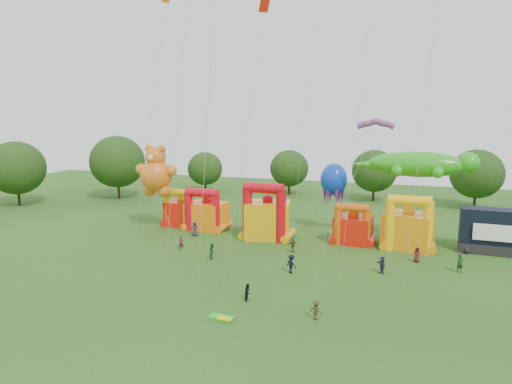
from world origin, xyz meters
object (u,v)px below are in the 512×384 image
(bouncy_castle_0, at_px, (181,211))
(gecko_kite, at_px, (419,183))
(teddy_bear_kite, at_px, (162,198))
(stage_trailer, at_px, (498,232))
(bouncy_castle_2, at_px, (267,217))
(spectator_4, at_px, (293,245))
(octopus_kite, at_px, (333,185))
(spectator_0, at_px, (195,229))

(bouncy_castle_0, bearing_deg, gecko_kite, -0.47)
(bouncy_castle_0, height_order, gecko_kite, gecko_kite)
(gecko_kite, bearing_deg, teddy_bear_kite, -172.88)
(gecko_kite, bearing_deg, bouncy_castle_0, 179.53)
(stage_trailer, bearing_deg, bouncy_castle_2, -175.22)
(spectator_4, bearing_deg, teddy_bear_kite, -33.03)
(octopus_kite, bearing_deg, bouncy_castle_0, -171.80)
(stage_trailer, distance_m, teddy_bear_kite, 41.91)
(bouncy_castle_2, bearing_deg, spectator_4, -46.93)
(octopus_kite, bearing_deg, gecko_kite, -17.18)
(teddy_bear_kite, bearing_deg, bouncy_castle_0, 83.16)
(bouncy_castle_2, distance_m, octopus_kite, 10.20)
(stage_trailer, xyz_separation_m, teddy_bear_kite, (-41.65, -4.06, 2.26))
(stage_trailer, bearing_deg, bouncy_castle_0, 179.60)
(bouncy_castle_2, relative_size, octopus_kite, 0.78)
(gecko_kite, bearing_deg, spectator_4, -151.91)
(bouncy_castle_0, bearing_deg, octopus_kite, 8.20)
(bouncy_castle_0, distance_m, octopus_kite, 22.05)
(spectator_4, bearing_deg, gecko_kite, -175.23)
(stage_trailer, height_order, teddy_bear_kite, teddy_bear_kite)
(teddy_bear_kite, bearing_deg, gecko_kite, 7.12)
(spectator_4, bearing_deg, octopus_kite, -128.64)
(gecko_kite, bearing_deg, stage_trailer, -0.18)
(bouncy_castle_2, distance_m, spectator_4, 7.15)
(teddy_bear_kite, bearing_deg, spectator_0, -2.39)
(gecko_kite, height_order, spectator_0, gecko_kite)
(spectator_4, bearing_deg, bouncy_castle_2, -70.25)
(stage_trailer, bearing_deg, teddy_bear_kite, -174.43)
(bouncy_castle_2, relative_size, stage_trailer, 0.90)
(stage_trailer, height_order, spectator_4, stage_trailer)
(gecko_kite, distance_m, octopus_kite, 11.41)
(bouncy_castle_0, distance_m, gecko_kite, 32.72)
(bouncy_castle_0, relative_size, octopus_kite, 0.59)
(teddy_bear_kite, bearing_deg, bouncy_castle_2, 7.08)
(teddy_bear_kite, xyz_separation_m, spectator_0, (4.83, -0.20, -3.82))
(bouncy_castle_0, bearing_deg, teddy_bear_kite, -96.84)
(teddy_bear_kite, height_order, octopus_kite, teddy_bear_kite)
(bouncy_castle_2, xyz_separation_m, teddy_bear_kite, (-14.29, -1.78, 1.95))
(gecko_kite, relative_size, spectator_0, 7.89)
(bouncy_castle_0, xyz_separation_m, spectator_4, (18.46, -7.60, -1.29))
(octopus_kite, bearing_deg, stage_trailer, -9.70)
(gecko_kite, bearing_deg, bouncy_castle_2, -172.85)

